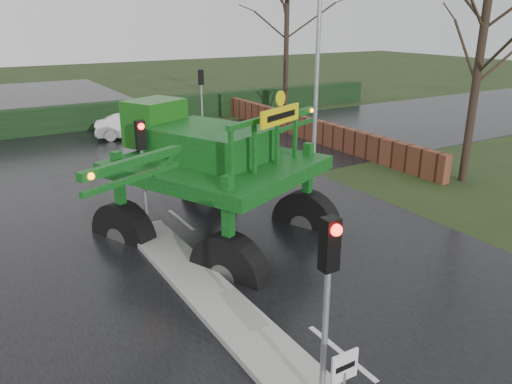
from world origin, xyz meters
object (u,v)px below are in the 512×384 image
traffic_signal_far (201,86)px  white_sedan (134,138)px  traffic_signal_mid (142,153)px  street_light_right (313,25)px  keep_left_sign (344,377)px  traffic_signal_near (328,275)px  crop_sprayer (219,175)px

traffic_signal_far → white_sedan: bearing=-4.4°
traffic_signal_mid → street_light_right: (9.49, 4.51, 3.40)m
keep_left_sign → traffic_signal_mid: size_ratio=0.38×
keep_left_sign → traffic_signal_far: traffic_signal_far is taller
traffic_signal_near → street_light_right: 16.46m
traffic_signal_near → traffic_signal_far: size_ratio=1.00×
traffic_signal_near → white_sedan: traffic_signal_near is taller
traffic_signal_far → street_light_right: bearing=101.9°
traffic_signal_far → traffic_signal_near: bearing=69.6°
street_light_right → crop_sprayer: street_light_right is taller
traffic_signal_mid → traffic_signal_near: bearing=-90.0°
traffic_signal_far → street_light_right: 8.86m
keep_left_sign → traffic_signal_mid: 9.12m
white_sedan → crop_sprayer: bearing=-173.0°
keep_left_sign → traffic_signal_far: size_ratio=0.38×
traffic_signal_mid → white_sedan: bearing=73.6°
traffic_signal_near → white_sedan: (3.77, 21.32, -2.59)m
keep_left_sign → traffic_signal_near: (0.00, 0.49, 1.53)m
traffic_signal_far → white_sedan: traffic_signal_far is taller
traffic_signal_near → crop_sprayer: size_ratio=0.38×
keep_left_sign → white_sedan: bearing=80.2°
keep_left_sign → traffic_signal_near: size_ratio=0.38×
traffic_signal_near → traffic_signal_far: 22.42m
traffic_signal_far → crop_sprayer: 17.25m
keep_left_sign → street_light_right: bearing=54.9°
keep_left_sign → traffic_signal_far: bearing=70.1°
keep_left_sign → traffic_signal_near: bearing=90.0°
traffic_signal_mid → street_light_right: size_ratio=0.35×
traffic_signal_mid → crop_sprayer: size_ratio=0.38×
traffic_signal_mid → traffic_signal_far: size_ratio=1.00×
street_light_right → white_sedan: (-5.73, 8.32, -5.99)m
keep_left_sign → traffic_signal_mid: traffic_signal_mid is taller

